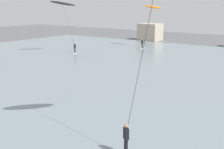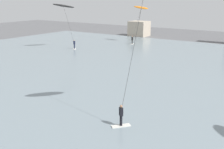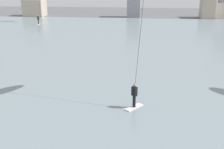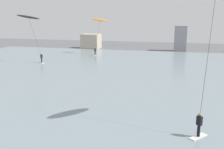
% 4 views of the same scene
% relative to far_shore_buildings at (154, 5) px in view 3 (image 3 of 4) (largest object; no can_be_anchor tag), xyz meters
% --- Properties ---
extents(water_bay, '(84.00, 52.00, 0.10)m').
position_rel_far_shore_buildings_xyz_m(water_bay, '(-6.00, -28.76, -2.56)').
color(water_bay, gray).
rests_on(water_bay, ground).
extents(far_shore_buildings, '(45.37, 4.67, 7.85)m').
position_rel_far_shore_buildings_xyz_m(far_shore_buildings, '(0.00, 0.00, 0.00)').
color(far_shore_buildings, '#B7A893').
rests_on(far_shore_buildings, ground).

